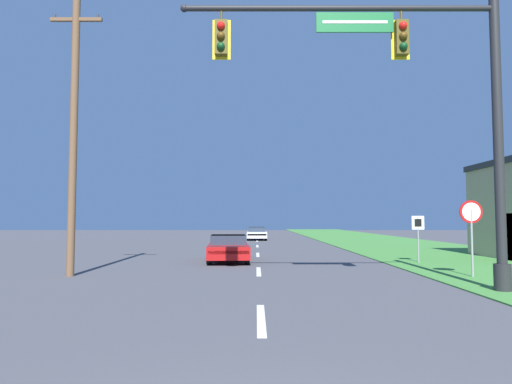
% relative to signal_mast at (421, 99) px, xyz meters
% --- Properties ---
extents(grass_verge_right, '(10.00, 110.00, 0.04)m').
position_rel_signal_mast_xyz_m(grass_verge_right, '(6.10, 20.76, -5.15)').
color(grass_verge_right, '#428438').
rests_on(grass_verge_right, ground).
extents(road_center_line, '(0.16, 34.80, 0.01)m').
position_rel_signal_mast_xyz_m(road_center_line, '(-4.40, 12.76, -5.16)').
color(road_center_line, silver).
rests_on(road_center_line, ground).
extents(signal_mast, '(8.78, 0.47, 8.50)m').
position_rel_signal_mast_xyz_m(signal_mast, '(0.00, 0.00, 0.00)').
color(signal_mast, '#232326').
rests_on(signal_mast, grass_verge_right).
extents(car_ahead, '(2.11, 4.76, 1.19)m').
position_rel_signal_mast_xyz_m(car_ahead, '(-5.77, 9.03, -4.56)').
color(car_ahead, black).
rests_on(car_ahead, ground).
extents(far_car, '(1.82, 4.69, 1.19)m').
position_rel_signal_mast_xyz_m(far_car, '(-4.41, 30.90, -4.56)').
color(far_car, black).
rests_on(far_car, ground).
extents(stop_sign, '(0.76, 0.07, 2.50)m').
position_rel_signal_mast_xyz_m(stop_sign, '(2.62, 2.97, -3.30)').
color(stop_sign, gray).
rests_on(stop_sign, grass_verge_right).
extents(route_sign_post, '(0.55, 0.06, 2.03)m').
position_rel_signal_mast_xyz_m(route_sign_post, '(2.66, 8.07, -3.64)').
color(route_sign_post, gray).
rests_on(route_sign_post, grass_verge_right).
extents(utility_pole_near, '(1.80, 0.26, 9.78)m').
position_rel_signal_mast_xyz_m(utility_pole_near, '(-10.77, 3.40, -0.12)').
color(utility_pole_near, brown).
rests_on(utility_pole_near, ground).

